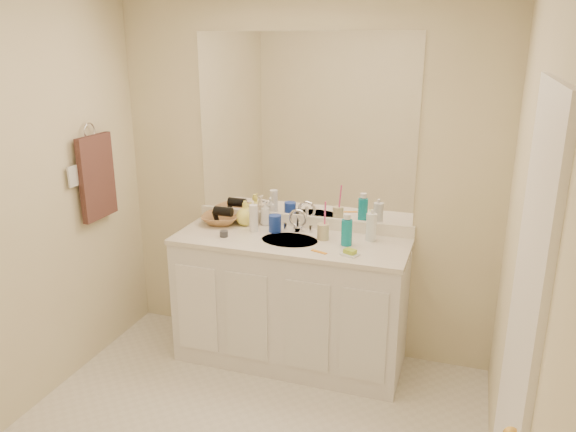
{
  "coord_description": "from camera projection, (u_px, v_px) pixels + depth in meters",
  "views": [
    {
      "loc": [
        1.07,
        -2.21,
        2.12
      ],
      "look_at": [
        0.0,
        0.97,
        1.05
      ],
      "focal_mm": 35.0,
      "sensor_mm": 36.0,
      "label": 1
    }
  ],
  "objects": [
    {
      "name": "soap_bottle_yellow",
      "position": [
        245.0,
        213.0,
        3.87
      ],
      "size": [
        0.16,
        0.16,
        0.17
      ],
      "primitive_type": "imported",
      "rotation": [
        0.0,
        0.0,
        0.19
      ],
      "color": "#F9F361",
      "rests_on": "countertop"
    },
    {
      "name": "hair_dryer",
      "position": [
        223.0,
        211.0,
        3.88
      ],
      "size": [
        0.13,
        0.07,
        0.07
      ],
      "primitive_type": "cylinder",
      "rotation": [
        0.0,
        1.57,
        -0.01
      ],
      "color": "black",
      "rests_on": "wicker_basket"
    },
    {
      "name": "soap_bottle_white",
      "position": [
        265.0,
        213.0,
        3.86
      ],
      "size": [
        0.07,
        0.07,
        0.17
      ],
      "primitive_type": "imported",
      "rotation": [
        0.0,
        0.0,
        -0.17
      ],
      "color": "white",
      "rests_on": "countertop"
    },
    {
      "name": "clear_pump_bottle",
      "position": [
        371.0,
        227.0,
        3.56
      ],
      "size": [
        0.08,
        0.08,
        0.18
      ],
      "primitive_type": "cylinder",
      "rotation": [
        0.0,
        0.0,
        0.15
      ],
      "color": "white",
      "rests_on": "countertop"
    },
    {
      "name": "orange_comb",
      "position": [
        319.0,
        252.0,
        3.39
      ],
      "size": [
        0.11,
        0.06,
        0.0
      ],
      "primitive_type": "cube",
      "rotation": [
        0.0,
        0.0,
        -0.34
      ],
      "color": "orange",
      "rests_on": "countertop"
    },
    {
      "name": "sink_basin",
      "position": [
        289.0,
        242.0,
        3.6
      ],
      "size": [
        0.37,
        0.37,
        0.02
      ],
      "primitive_type": "cylinder",
      "color": "beige",
      "rests_on": "countertop"
    },
    {
      "name": "toothbrush",
      "position": [
        325.0,
        217.0,
        3.56
      ],
      "size": [
        0.03,
        0.04,
        0.21
      ],
      "primitive_type": "cylinder",
      "rotation": [
        0.14,
        0.0,
        0.38
      ],
      "color": "#EE3E89",
      "rests_on": "tan_cup"
    },
    {
      "name": "wicker_basket",
      "position": [
        221.0,
        219.0,
        3.91
      ],
      "size": [
        0.32,
        0.32,
        0.06
      ],
      "primitive_type": "imported",
      "rotation": [
        0.0,
        0.0,
        0.23
      ],
      "color": "olive",
      "rests_on": "countertop"
    },
    {
      "name": "mouthwash_bottle",
      "position": [
        347.0,
        233.0,
        3.49
      ],
      "size": [
        0.09,
        0.09,
        0.16
      ],
      "primitive_type": "cylinder",
      "rotation": [
        0.0,
        0.0,
        0.34
      ],
      "color": "#0D8A9C",
      "rests_on": "countertop"
    },
    {
      "name": "tan_cup",
      "position": [
        323.0,
        232.0,
        3.6
      ],
      "size": [
        0.1,
        0.1,
        0.1
      ],
      "primitive_type": "cylinder",
      "rotation": [
        0.0,
        0.0,
        -0.4
      ],
      "color": "#C8BB8D",
      "rests_on": "countertop"
    },
    {
      "name": "extra_white_bottle",
      "position": [
        254.0,
        218.0,
        3.74
      ],
      "size": [
        0.06,
        0.06,
        0.18
      ],
      "primitive_type": "cylinder",
      "rotation": [
        0.0,
        0.0,
        0.13
      ],
      "color": "white",
      "rests_on": "countertop"
    },
    {
      "name": "blue_mug",
      "position": [
        275.0,
        223.0,
        3.74
      ],
      "size": [
        0.09,
        0.09,
        0.11
      ],
      "primitive_type": "cylinder",
      "rotation": [
        0.0,
        0.0,
        0.02
      ],
      "color": "#1735A3",
      "rests_on": "countertop"
    },
    {
      "name": "dark_jar",
      "position": [
        224.0,
        234.0,
        3.65
      ],
      "size": [
        0.06,
        0.06,
        0.04
      ],
      "primitive_type": "cylinder",
      "rotation": [
        0.0,
        0.0,
        -0.04
      ],
      "color": "#34343B",
      "rests_on": "countertop"
    },
    {
      "name": "door",
      "position": [
        517.0,
        367.0,
        1.99
      ],
      "size": [
        0.02,
        0.82,
        2.0
      ],
      "primitive_type": "cube",
      "color": "white",
      "rests_on": "floor"
    },
    {
      "name": "soap_bottle_cream",
      "position": [
        253.0,
        213.0,
        3.87
      ],
      "size": [
        0.1,
        0.1,
        0.17
      ],
      "primitive_type": "imported",
      "rotation": [
        0.0,
        0.0,
        0.32
      ],
      "color": "#FFEDCF",
      "rests_on": "countertop"
    },
    {
      "name": "soap_dish",
      "position": [
        350.0,
        254.0,
        3.35
      ],
      "size": [
        0.12,
        0.11,
        0.01
      ],
      "primitive_type": "cube",
      "rotation": [
        0.0,
        0.0,
        -0.38
      ],
      "color": "white",
      "rests_on": "countertop"
    },
    {
      "name": "countertop",
      "position": [
        290.0,
        241.0,
        3.62
      ],
      "size": [
        1.52,
        0.57,
        0.03
      ],
      "primitive_type": "cube",
      "color": "silver",
      "rests_on": "vanity_cabinet"
    },
    {
      "name": "hand_towel",
      "position": [
        97.0,
        177.0,
        3.66
      ],
      "size": [
        0.04,
        0.32,
        0.55
      ],
      "primitive_type": "cube",
      "color": "black",
      "rests_on": "towel_ring"
    },
    {
      "name": "wall_front",
      "position": [
        3.0,
        418.0,
        1.42
      ],
      "size": [
        2.6,
        0.02,
        2.4
      ],
      "primitive_type": "cube",
      "color": "beige",
      "rests_on": "floor"
    },
    {
      "name": "vanity_cabinet",
      "position": [
        290.0,
        303.0,
        3.76
      ],
      "size": [
        1.5,
        0.55,
        0.85
      ],
      "primitive_type": "cube",
      "color": "white",
      "rests_on": "floor"
    },
    {
      "name": "wall_back",
      "position": [
        303.0,
        181.0,
        3.77
      ],
      "size": [
        2.6,
        0.02,
        2.4
      ],
      "primitive_type": "cube",
      "color": "beige",
      "rests_on": "floor"
    },
    {
      "name": "towel_ring",
      "position": [
        89.0,
        131.0,
        3.57
      ],
      "size": [
        0.01,
        0.11,
        0.11
      ],
      "primitive_type": "torus",
      "rotation": [
        0.0,
        1.57,
        0.0
      ],
      "color": "silver",
      "rests_on": "wall_left"
    },
    {
      "name": "mirror",
      "position": [
        304.0,
        127.0,
        3.65
      ],
      "size": [
        1.48,
        0.01,
        1.2
      ],
      "primitive_type": "cube",
      "color": "white",
      "rests_on": "wall_back"
    },
    {
      "name": "backsplash",
      "position": [
        302.0,
        221.0,
        3.84
      ],
      "size": [
        1.52,
        0.03,
        0.08
      ],
      "primitive_type": "cube",
      "color": "white",
      "rests_on": "countertop"
    },
    {
      "name": "wall_right",
      "position": [
        523.0,
        283.0,
        2.2
      ],
      "size": [
        0.02,
        2.6,
        2.4
      ],
      "primitive_type": "cube",
      "color": "beige",
      "rests_on": "floor"
    },
    {
      "name": "faucet",
      "position": [
        298.0,
        223.0,
        3.75
      ],
      "size": [
        0.02,
        0.02,
        0.11
      ],
      "primitive_type": "cylinder",
      "color": "silver",
      "rests_on": "countertop"
    },
    {
      "name": "green_soap",
      "position": [
        350.0,
        251.0,
        3.34
      ],
      "size": [
        0.08,
        0.07,
        0.02
      ],
      "primitive_type": "cube",
      "rotation": [
        0.0,
        0.0,
        -0.41
      ],
      "color": "#A1C12F",
      "rests_on": "soap_dish"
    },
    {
      "name": "switch_plate",
      "position": [
        73.0,
        176.0,
        3.47
      ],
      "size": [
        0.01,
        0.08,
        0.13
      ],
      "primitive_type": "cube",
      "color": "silver",
      "rests_on": "wall_left"
    }
  ]
}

